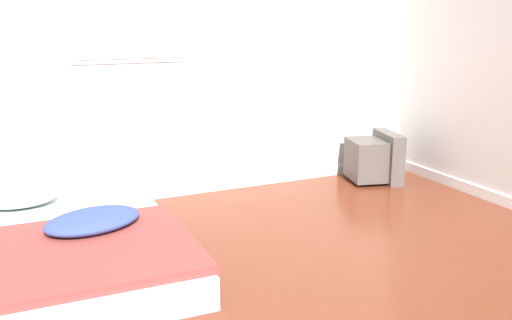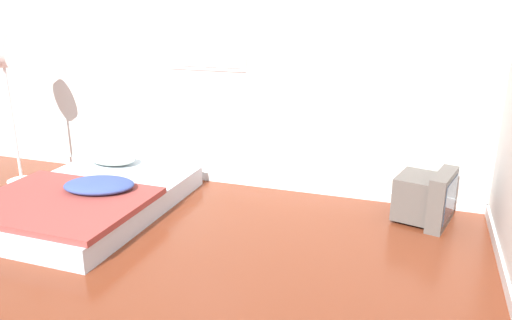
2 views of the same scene
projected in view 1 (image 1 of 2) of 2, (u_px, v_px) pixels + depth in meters
name	position (u px, v px, depth m)	size (l,w,h in m)	color
wall_back	(128.00, 41.00, 4.40)	(7.69, 0.08, 2.60)	silver
mattress_bed	(66.00, 246.00, 3.46)	(1.37, 1.87, 0.33)	silver
crt_tv	(375.00, 158.00, 5.21)	(0.51, 0.52, 0.45)	#56514C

